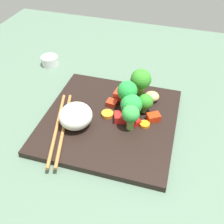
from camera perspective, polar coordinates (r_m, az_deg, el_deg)
The scene contains 20 objects.
ground_plane at distance 60.01cm, azimuth -0.48°, elevation -3.00°, with size 110.00×110.00×2.00cm, color #4D6753.
square_plate at distance 58.82cm, azimuth -0.49°, elevation -1.81°, with size 28.51×28.51×1.41cm, color black.
rice_mound at distance 55.47cm, azimuth -7.79°, elevation -0.85°, with size 7.06×6.72×5.24cm, color white.
broccoli_floret_0 at distance 58.74cm, azimuth 7.20°, elevation 2.14°, with size 3.42×3.42×4.62cm.
broccoli_floret_1 at distance 58.45cm, azimuth 3.31°, elevation 4.32°, with size 4.48×4.48×6.97cm.
broccoli_floret_2 at distance 57.25cm, azimuth 4.18°, elevation 1.48°, with size 4.77×4.77×5.50cm.
broccoli_floret_3 at distance 54.06cm, azimuth 4.03°, elevation -0.61°, with size 3.71×3.71×5.65cm.
broccoli_floret_4 at distance 62.49cm, azimuth 6.22°, elevation 6.86°, with size 4.89×4.89×7.13cm.
carrot_slice_0 at distance 62.74cm, azimuth 6.48°, elevation 2.40°, with size 2.65×2.65×0.67cm, color orange.
carrot_slice_1 at distance 56.85cm, azimuth 7.02°, elevation -2.65°, with size 2.14×2.14×0.66cm, color orange.
carrot_slice_2 at distance 58.73cm, azimuth -0.99°, elevation -0.45°, with size 2.67×2.67×0.78cm, color orange.
pepper_chunk_0 at distance 61.29cm, azimuth -0.02°, elevation 1.95°, with size 2.15×2.36×1.22cm, color red.
pepper_chunk_1 at distance 57.23cm, azimuth 4.49°, elevation -1.65°, with size 2.68×2.94×1.24cm, color red.
pepper_chunk_2 at distance 57.50cm, azimuth 2.00°, elevation -0.91°, with size 2.69×2.50×1.77cm, color red.
pepper_chunk_3 at distance 58.08cm, azimuth 8.89°, elevation -1.12°, with size 2.75×1.98×1.55cm, color red.
pepper_chunk_4 at distance 62.68cm, azimuth 1.97°, elevation 3.59°, with size 2.84×2.96×2.28cm, color red.
chicken_piece_0 at distance 64.42cm, azimuth 3.07°, elevation 4.41°, with size 2.56×1.92×1.69cm, color tan.
chicken_piece_2 at distance 63.10cm, azimuth 8.56°, elevation 3.34°, with size 3.45×3.14×2.21cm, color tan.
chopstick_pair at distance 56.85cm, azimuth -11.04°, elevation -3.22°, with size 8.20×20.95×0.70cm.
sauce_cup at distance 80.19cm, azimuth -13.22°, elevation 10.67°, with size 4.70×4.70×2.59cm, color silver.
Camera 1 is at (13.12, -40.66, 41.13)cm, focal length 42.58 mm.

